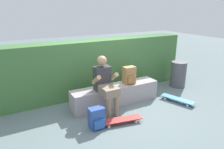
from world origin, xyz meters
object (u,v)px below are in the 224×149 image
object	(u,v)px
backpack_on_bench	(129,75)
backpack_on_ground	(97,118)
skateboard_near_person	(122,120)
person_skater	(105,83)
trash_bin	(178,74)
bench_main	(116,95)
skateboard_beside_bench	(177,99)

from	to	relation	value
backpack_on_bench	backpack_on_ground	distance (m)	1.44
skateboard_near_person	backpack_on_bench	world-z (taller)	backpack_on_bench
backpack_on_ground	person_skater	bearing A→B (deg)	49.52
backpack_on_bench	trash_bin	bearing A→B (deg)	4.62
bench_main	trash_bin	world-z (taller)	trash_bin
skateboard_near_person	trash_bin	xyz separation A→B (m)	(2.42, 0.94, 0.28)
backpack_on_bench	trash_bin	xyz separation A→B (m)	(1.74, 0.14, -0.28)
bench_main	skateboard_beside_bench	size ratio (longest dim) A/B	2.55
skateboard_beside_bench	backpack_on_bench	bearing A→B (deg)	146.90
bench_main	skateboard_near_person	size ratio (longest dim) A/B	2.55
skateboard_beside_bench	backpack_on_bench	distance (m)	1.29
backpack_on_ground	trash_bin	distance (m)	3.03
backpack_on_bench	backpack_on_ground	bearing A→B (deg)	-148.65
person_skater	backpack_on_ground	size ratio (longest dim) A/B	2.99
person_skater	skateboard_beside_bench	distance (m)	1.84
skateboard_beside_bench	skateboard_near_person	bearing A→B (deg)	-174.02
bench_main	skateboard_beside_bench	xyz separation A→B (m)	(1.33, -0.64, -0.15)
bench_main	skateboard_beside_bench	distance (m)	1.48
skateboard_near_person	trash_bin	distance (m)	2.61
backpack_on_bench	trash_bin	world-z (taller)	backpack_on_bench
bench_main	trash_bin	xyz separation A→B (m)	(2.09, 0.13, 0.13)
skateboard_near_person	trash_bin	bearing A→B (deg)	21.30
trash_bin	backpack_on_ground	bearing A→B (deg)	-163.65
person_skater	backpack_on_bench	size ratio (longest dim) A/B	2.99
person_skater	trash_bin	distance (m)	2.51
backpack_on_bench	trash_bin	size ratio (longest dim) A/B	0.56
backpack_on_bench	backpack_on_ground	size ratio (longest dim) A/B	1.00
skateboard_beside_bench	trash_bin	size ratio (longest dim) A/B	1.15
bench_main	skateboard_near_person	bearing A→B (deg)	-111.94
bench_main	person_skater	size ratio (longest dim) A/B	1.75
bench_main	person_skater	distance (m)	0.60
skateboard_beside_bench	backpack_on_ground	bearing A→B (deg)	-177.82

